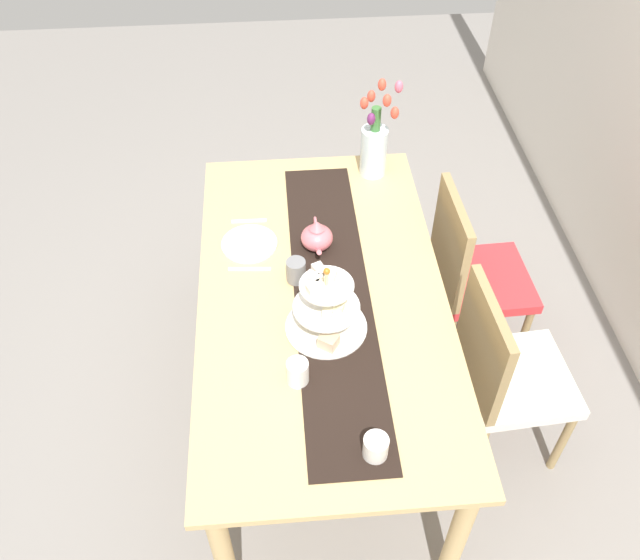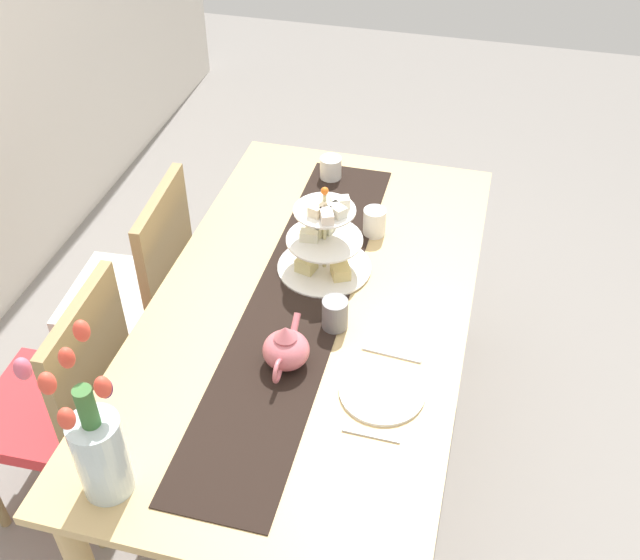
{
  "view_description": "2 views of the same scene",
  "coord_description": "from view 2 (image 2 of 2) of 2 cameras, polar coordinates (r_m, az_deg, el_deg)",
  "views": [
    {
      "loc": [
        1.72,
        -0.15,
        2.65
      ],
      "look_at": [
        -0.05,
        -0.0,
        0.79
      ],
      "focal_mm": 37.33,
      "sensor_mm": 36.0,
      "label": 1
    },
    {
      "loc": [
        -1.64,
        -0.45,
        2.31
      ],
      "look_at": [
        0.08,
        -0.01,
        0.8
      ],
      "focal_mm": 42.47,
      "sensor_mm": 36.0,
      "label": 2
    }
  ],
  "objects": [
    {
      "name": "teapot",
      "position": [
        2.07,
        -2.58,
        -5.21
      ],
      "size": [
        0.24,
        0.13,
        0.14
      ],
      "color": "#D66B75",
      "rests_on": "table_runner"
    },
    {
      "name": "dinner_plate_left",
      "position": [
        2.04,
        4.7,
        -8.39
      ],
      "size": [
        0.23,
        0.23,
        0.01
      ],
      "primitive_type": "cylinder",
      "color": "white",
      "rests_on": "dining_table"
    },
    {
      "name": "tiered_cake_stand",
      "position": [
        2.36,
        0.38,
        2.8
      ],
      "size": [
        0.3,
        0.3,
        0.3
      ],
      "color": "beige",
      "rests_on": "table_runner"
    },
    {
      "name": "knife_left",
      "position": [
        2.14,
        5.42,
        -5.59
      ],
      "size": [
        0.03,
        0.17,
        0.01
      ],
      "primitive_type": "cube",
      "rotation": [
        0.0,
        0.0,
        -0.08
      ],
      "color": "silver",
      "rests_on": "dining_table"
    },
    {
      "name": "tulip_vase",
      "position": [
        1.81,
        -16.43,
        -11.79
      ],
      "size": [
        0.2,
        0.19,
        0.45
      ],
      "color": "silver",
      "rests_on": "dining_table"
    },
    {
      "name": "dining_table",
      "position": [
        2.36,
        -0.69,
        -3.58
      ],
      "size": [
        1.76,
        0.95,
        0.77
      ],
      "color": "tan",
      "rests_on": "ground_plane"
    },
    {
      "name": "cream_jug",
      "position": [
        2.83,
        0.81,
        8.42
      ],
      "size": [
        0.08,
        0.08,
        0.08
      ],
      "primitive_type": "cylinder",
      "color": "white",
      "rests_on": "dining_table"
    },
    {
      "name": "chair_left",
      "position": [
        2.51,
        -18.55,
        -8.46
      ],
      "size": [
        0.43,
        0.43,
        0.91
      ],
      "color": "#9C8254",
      "rests_on": "ground_plane"
    },
    {
      "name": "ground_plane",
      "position": [
        2.87,
        -0.58,
        -13.27
      ],
      "size": [
        8.0,
        8.0,
        0.0
      ],
      "primitive_type": "plane",
      "color": "gray"
    },
    {
      "name": "fork_left",
      "position": [
        1.95,
        3.88,
        -11.54
      ],
      "size": [
        0.02,
        0.15,
        0.01
      ],
      "primitive_type": "cube",
      "rotation": [
        0.0,
        0.0,
        -0.02
      ],
      "color": "silver",
      "rests_on": "dining_table"
    },
    {
      "name": "chair_right",
      "position": [
        2.84,
        -13.28,
        -0.41
      ],
      "size": [
        0.45,
        0.45,
        0.91
      ],
      "color": "#9C8254",
      "rests_on": "ground_plane"
    },
    {
      "name": "table_runner",
      "position": [
        2.3,
        -1.6,
        -1.56
      ],
      "size": [
        1.56,
        0.29,
        0.0
      ],
      "primitive_type": "cube",
      "color": "black",
      "rests_on": "dining_table"
    },
    {
      "name": "mug_white_text",
      "position": [
        2.54,
        4.12,
        4.39
      ],
      "size": [
        0.08,
        0.08,
        0.09
      ],
      "primitive_type": "cylinder",
      "color": "white",
      "rests_on": "dining_table"
    },
    {
      "name": "mug_grey",
      "position": [
        2.18,
        1.13,
        -2.55
      ],
      "size": [
        0.08,
        0.08,
        0.09
      ],
      "primitive_type": "cylinder",
      "color": "slate",
      "rests_on": "table_runner"
    }
  ]
}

